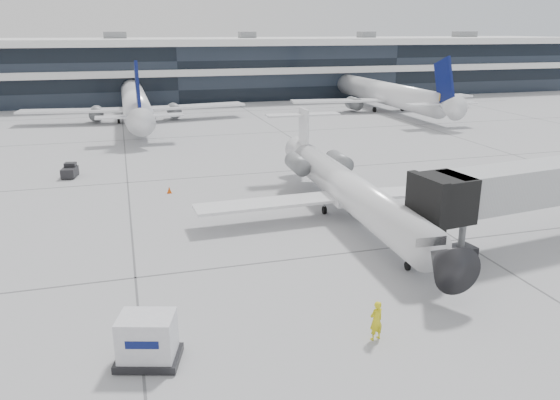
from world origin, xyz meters
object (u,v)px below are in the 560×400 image
object	(u,v)px
jet_bridge	(543,183)
cargo_uld	(148,340)
regional_jet	(348,188)
ramp_worker	(376,320)

from	to	relation	value
jet_bridge	cargo_uld	world-z (taller)	jet_bridge
jet_bridge	cargo_uld	distance (m)	25.29
regional_jet	ramp_worker	world-z (taller)	regional_jet
ramp_worker	cargo_uld	world-z (taller)	cargo_uld
regional_jet	cargo_uld	world-z (taller)	regional_jet
jet_bridge	ramp_worker	distance (m)	16.81
ramp_worker	cargo_uld	xyz separation A→B (m)	(-9.54, 0.97, 0.12)
cargo_uld	jet_bridge	bearing A→B (deg)	31.96
regional_jet	ramp_worker	bearing A→B (deg)	-106.65
ramp_worker	regional_jet	bearing A→B (deg)	-122.32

